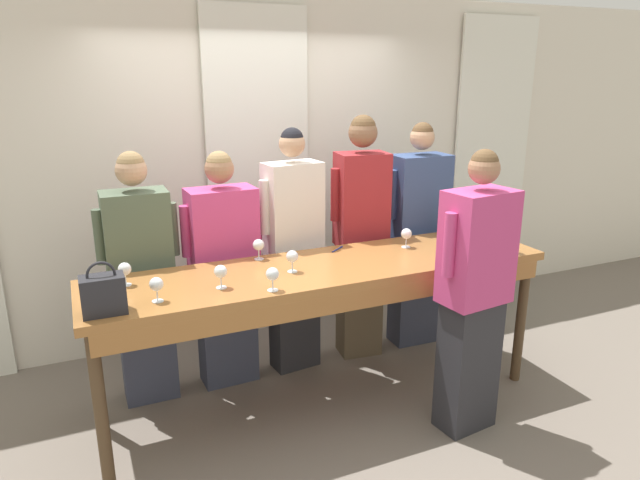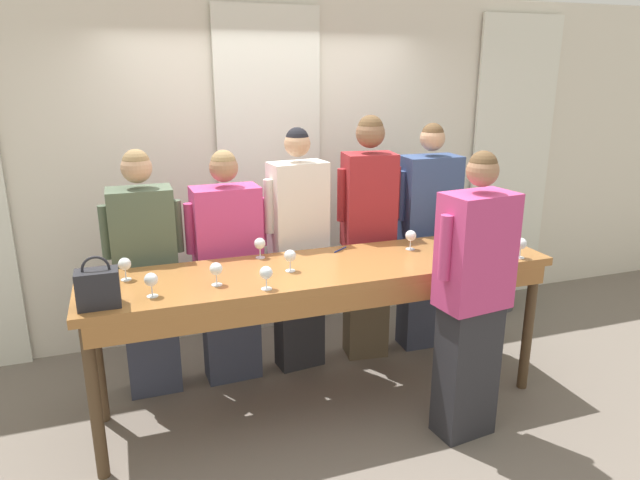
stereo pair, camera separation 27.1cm
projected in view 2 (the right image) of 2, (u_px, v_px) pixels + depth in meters
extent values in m
plane|color=#70665B|center=(323.00, 402.00, 3.93)|extent=(18.00, 18.00, 0.00)
cube|color=silver|center=(268.00, 169.00, 4.77)|extent=(12.00, 0.06, 2.80)
cube|color=white|center=(270.00, 177.00, 4.73)|extent=(0.86, 0.03, 2.69)
cube|color=white|center=(511.00, 163.00, 5.49)|extent=(0.86, 0.03, 2.69)
cube|color=#9E6633|center=(324.00, 269.00, 3.65)|extent=(2.99, 0.72, 0.05)
cube|color=#9E6633|center=(344.00, 302.00, 3.36)|extent=(2.87, 0.03, 0.12)
cylinder|color=#4C3823|center=(95.00, 402.00, 3.08)|extent=(0.07, 0.07, 0.95)
cylinder|color=#4C3823|center=(528.00, 327.00, 3.99)|extent=(0.07, 0.07, 0.95)
cylinder|color=#4C3823|center=(97.00, 355.00, 3.60)|extent=(0.07, 0.07, 0.95)
cylinder|color=#4C3823|center=(480.00, 297.00, 4.51)|extent=(0.07, 0.07, 0.95)
cylinder|color=black|center=(452.00, 225.00, 4.22)|extent=(0.08, 0.08, 0.20)
cone|color=black|center=(453.00, 209.00, 4.18)|extent=(0.08, 0.08, 0.04)
cylinder|color=black|center=(454.00, 200.00, 4.16)|extent=(0.03, 0.03, 0.08)
cylinder|color=beige|center=(452.00, 226.00, 4.22)|extent=(0.08, 0.08, 0.08)
cube|color=#232328|center=(98.00, 289.00, 2.98)|extent=(0.22, 0.13, 0.20)
torus|color=#232328|center=(96.00, 269.00, 2.95)|extent=(0.14, 0.01, 0.14)
cylinder|color=white|center=(267.00, 289.00, 3.25)|extent=(0.06, 0.06, 0.00)
cylinder|color=white|center=(266.00, 283.00, 3.24)|extent=(0.01, 0.01, 0.06)
sphere|color=white|center=(266.00, 273.00, 3.22)|extent=(0.08, 0.08, 0.08)
sphere|color=beige|center=(266.00, 274.00, 3.22)|extent=(0.05, 0.05, 0.05)
cylinder|color=white|center=(217.00, 285.00, 3.31)|extent=(0.06, 0.06, 0.00)
cylinder|color=white|center=(217.00, 279.00, 3.30)|extent=(0.01, 0.01, 0.06)
sphere|color=white|center=(216.00, 269.00, 3.28)|extent=(0.08, 0.08, 0.08)
sphere|color=beige|center=(216.00, 270.00, 3.29)|extent=(0.05, 0.05, 0.05)
cylinder|color=white|center=(126.00, 280.00, 3.39)|extent=(0.06, 0.06, 0.00)
cylinder|color=white|center=(126.00, 274.00, 3.38)|extent=(0.01, 0.01, 0.06)
sphere|color=white|center=(125.00, 264.00, 3.37)|extent=(0.08, 0.08, 0.08)
sphere|color=beige|center=(125.00, 265.00, 3.37)|extent=(0.05, 0.05, 0.05)
cylinder|color=white|center=(481.00, 254.00, 3.87)|extent=(0.06, 0.06, 0.00)
cylinder|color=white|center=(481.00, 249.00, 3.86)|extent=(0.01, 0.01, 0.06)
sphere|color=white|center=(482.00, 240.00, 3.85)|extent=(0.08, 0.08, 0.08)
sphere|color=beige|center=(482.00, 241.00, 3.85)|extent=(0.05, 0.05, 0.05)
cylinder|color=white|center=(410.00, 249.00, 3.97)|extent=(0.06, 0.06, 0.00)
cylinder|color=white|center=(410.00, 244.00, 3.96)|extent=(0.01, 0.01, 0.06)
sphere|color=white|center=(411.00, 236.00, 3.94)|extent=(0.08, 0.08, 0.08)
sphere|color=beige|center=(411.00, 237.00, 3.95)|extent=(0.05, 0.05, 0.05)
cylinder|color=white|center=(260.00, 258.00, 3.79)|extent=(0.06, 0.06, 0.00)
cylinder|color=white|center=(260.00, 253.00, 3.78)|extent=(0.01, 0.01, 0.06)
sphere|color=white|center=(260.00, 243.00, 3.77)|extent=(0.08, 0.08, 0.08)
cylinder|color=white|center=(520.00, 258.00, 3.79)|extent=(0.06, 0.06, 0.00)
cylinder|color=white|center=(520.00, 253.00, 3.78)|extent=(0.01, 0.01, 0.06)
sphere|color=white|center=(521.00, 244.00, 3.76)|extent=(0.08, 0.08, 0.08)
sphere|color=beige|center=(521.00, 245.00, 3.77)|extent=(0.05, 0.05, 0.05)
cylinder|color=white|center=(153.00, 296.00, 3.14)|extent=(0.06, 0.06, 0.00)
cylinder|color=white|center=(152.00, 290.00, 3.13)|extent=(0.01, 0.01, 0.06)
sphere|color=white|center=(151.00, 280.00, 3.12)|extent=(0.08, 0.08, 0.08)
cylinder|color=white|center=(290.00, 271.00, 3.54)|extent=(0.06, 0.06, 0.00)
cylinder|color=white|center=(290.00, 266.00, 3.53)|extent=(0.01, 0.01, 0.06)
sphere|color=white|center=(290.00, 256.00, 3.52)|extent=(0.08, 0.08, 0.08)
cylinder|color=white|center=(473.00, 243.00, 4.12)|extent=(0.06, 0.06, 0.00)
cylinder|color=white|center=(474.00, 238.00, 4.11)|extent=(0.01, 0.01, 0.06)
sphere|color=white|center=(474.00, 230.00, 4.09)|extent=(0.08, 0.08, 0.08)
cylinder|color=#193399|center=(340.00, 250.00, 3.95)|extent=(0.12, 0.09, 0.01)
cube|color=#383D51|center=(152.00, 337.00, 3.99)|extent=(0.35, 0.23, 0.82)
cube|color=#4C5B47|center=(143.00, 236.00, 3.78)|extent=(0.41, 0.27, 0.65)
sphere|color=tan|center=(136.00, 168.00, 3.65)|extent=(0.20, 0.20, 0.20)
sphere|color=#93754C|center=(136.00, 163.00, 3.64)|extent=(0.17, 0.17, 0.17)
cylinder|color=#4C5B47|center=(177.00, 226.00, 3.84)|extent=(0.07, 0.07, 0.36)
cylinder|color=#4C5B47|center=(106.00, 232.00, 3.69)|extent=(0.07, 0.07, 0.36)
cube|color=#383D51|center=(231.00, 326.00, 4.17)|extent=(0.40, 0.24, 0.80)
cube|color=#C63D7A|center=(227.00, 232.00, 3.96)|extent=(0.47, 0.28, 0.64)
sphere|color=#9E7051|center=(224.00, 168.00, 3.83)|extent=(0.20, 0.20, 0.20)
sphere|color=#93754C|center=(223.00, 163.00, 3.82)|extent=(0.17, 0.17, 0.17)
cylinder|color=#C63D7A|center=(261.00, 222.00, 4.04)|extent=(0.07, 0.07, 0.35)
cylinder|color=#C63D7A|center=(190.00, 229.00, 3.86)|extent=(0.07, 0.07, 0.35)
cube|color=#28282D|center=(299.00, 312.00, 4.32)|extent=(0.36, 0.23, 0.88)
cube|color=silver|center=(298.00, 210.00, 4.10)|extent=(0.43, 0.28, 0.70)
sphere|color=tan|center=(297.00, 144.00, 3.96)|extent=(0.18, 0.18, 0.18)
sphere|color=black|center=(297.00, 139.00, 3.95)|extent=(0.16, 0.16, 0.16)
cylinder|color=silver|center=(326.00, 200.00, 4.18)|extent=(0.08, 0.08, 0.38)
cylinder|color=silver|center=(269.00, 206.00, 3.99)|extent=(0.08, 0.08, 0.38)
cube|color=brown|center=(366.00, 301.00, 4.50)|extent=(0.34, 0.27, 0.90)
cube|color=maroon|center=(369.00, 201.00, 4.27)|extent=(0.41, 0.32, 0.71)
sphere|color=brown|center=(370.00, 133.00, 4.12)|extent=(0.21, 0.21, 0.21)
sphere|color=brown|center=(370.00, 128.00, 4.11)|extent=(0.19, 0.19, 0.19)
cylinder|color=maroon|center=(395.00, 193.00, 4.29)|extent=(0.08, 0.08, 0.39)
cylinder|color=maroon|center=(342.00, 195.00, 4.21)|extent=(0.08, 0.08, 0.39)
cube|color=#383D51|center=(424.00, 294.00, 4.66)|extent=(0.38, 0.24, 0.88)
cube|color=#334775|center=(429.00, 200.00, 4.44)|extent=(0.45, 0.28, 0.69)
sphere|color=tan|center=(433.00, 138.00, 4.30)|extent=(0.19, 0.19, 0.19)
sphere|color=brown|center=(433.00, 134.00, 4.29)|extent=(0.17, 0.17, 0.17)
cylinder|color=#334775|center=(457.00, 192.00, 4.50)|extent=(0.07, 0.07, 0.38)
cylinder|color=#334775|center=(401.00, 196.00, 4.35)|extent=(0.07, 0.07, 0.38)
cube|color=#28282D|center=(466.00, 370.00, 3.50)|extent=(0.37, 0.26, 0.86)
cube|color=#C63D7A|center=(476.00, 251.00, 3.28)|extent=(0.44, 0.31, 0.68)
sphere|color=#9E7051|center=(483.00, 171.00, 3.15)|extent=(0.18, 0.18, 0.18)
sphere|color=brown|center=(483.00, 165.00, 3.14)|extent=(0.16, 0.16, 0.16)
cylinder|color=#C63D7A|center=(445.00, 248.00, 3.17)|extent=(0.08, 0.08, 0.37)
cylinder|color=#C63D7A|center=(506.00, 238.00, 3.36)|extent=(0.08, 0.08, 0.37)
cylinder|color=#4C4C51|center=(497.00, 298.00, 5.48)|extent=(0.30, 0.30, 0.19)
ellipsoid|color=#38753D|center=(500.00, 267.00, 5.39)|extent=(0.35, 0.35, 0.50)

